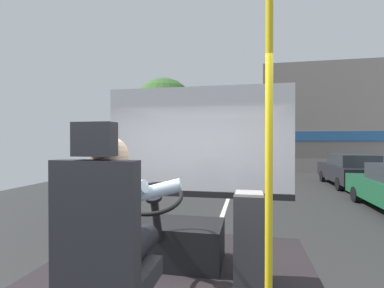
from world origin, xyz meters
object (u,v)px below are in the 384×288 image
Objects in this scene: steering_console at (167,240)px; fare_box at (249,238)px; bus_driver at (114,219)px; parked_car_black at (351,170)px; driver_seat at (105,257)px; handrail_pole at (269,164)px.

steering_console reaches higher than fare_box.
parked_car_black is at bearing 66.25° from bus_driver.
driver_seat is 1.30m from fare_box.
handrail_pole is 0.53× the size of parked_car_black.
parked_car_black is (5.19, 11.81, -0.79)m from bus_driver.
bus_driver is 1.25m from steering_console.
handrail_pole reaches higher than steering_console.
bus_driver is at bearing -132.19° from fare_box.
driver_seat is at bearing -165.53° from handrail_pole.
handrail_pole is at bearing 7.47° from bus_driver.
handrail_pole is (0.91, 0.12, 0.34)m from bus_driver.
steering_console is 1.62m from handrail_pole.
steering_console is (-0.00, 1.14, -0.53)m from bus_driver.
bus_driver is 1.01× the size of fare_box.
driver_seat is 1.08m from handrail_pole.
parked_car_black is (4.28, 11.69, -1.13)m from handrail_pole.
fare_box is at bearing 47.81° from bus_driver.
fare_box is (0.80, -0.25, 0.16)m from steering_console.
handrail_pole is 2.79× the size of fare_box.
parked_car_black is at bearing 68.10° from fare_box.
bus_driver reaches higher than fare_box.
fare_box is at bearing 98.21° from handrail_pole.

